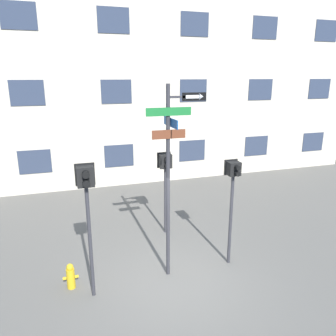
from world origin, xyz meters
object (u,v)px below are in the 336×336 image
at_px(street_sign_pole, 171,165).
at_px(fire_hydrant, 71,276).
at_px(pedestrian_signal_right, 233,186).
at_px(pedestrian_signal_across, 165,170).
at_px(pedestrian_signal_left, 87,195).

relative_size(street_sign_pole, fire_hydrant, 7.41).
relative_size(pedestrian_signal_right, pedestrian_signal_across, 1.09).
relative_size(street_sign_pole, pedestrian_signal_left, 1.51).
height_order(pedestrian_signal_left, pedestrian_signal_right, pedestrian_signal_left).
bearing_deg(pedestrian_signal_right, pedestrian_signal_across, 116.16).
xyz_separation_m(pedestrian_signal_across, fire_hydrant, (-2.90, -2.01, -1.73)).
distance_m(pedestrian_signal_across, fire_hydrant, 3.94).
height_order(pedestrian_signal_right, pedestrian_signal_across, pedestrian_signal_right).
bearing_deg(pedestrian_signal_right, street_sign_pole, -179.67).
distance_m(pedestrian_signal_right, fire_hydrant, 4.36).
height_order(pedestrian_signal_left, pedestrian_signal_across, pedestrian_signal_left).
relative_size(pedestrian_signal_left, fire_hydrant, 4.89).
xyz_separation_m(street_sign_pole, pedestrian_signal_right, (1.60, 0.01, -0.66)).
xyz_separation_m(pedestrian_signal_left, pedestrian_signal_right, (3.50, 0.28, -0.27)).
relative_size(pedestrian_signal_left, pedestrian_signal_right, 1.09).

